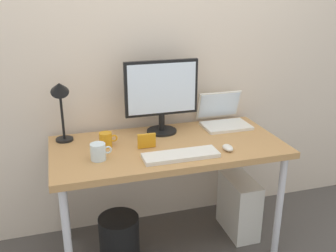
% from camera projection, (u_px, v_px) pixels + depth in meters
% --- Properties ---
extents(ground_plane, '(6.00, 6.00, 0.00)m').
position_uv_depth(ground_plane, '(168.00, 245.00, 2.62)').
color(ground_plane, '#4C4742').
extents(back_wall, '(4.40, 0.04, 2.60)m').
position_uv_depth(back_wall, '(151.00, 47.00, 2.54)').
color(back_wall, beige).
rests_on(back_wall, ground_plane).
extents(desk, '(1.43, 0.69, 0.76)m').
position_uv_depth(desk, '(168.00, 154.00, 2.39)').
color(desk, '#B7844C').
rests_on(desk, ground_plane).
extents(monitor, '(0.49, 0.20, 0.49)m').
position_uv_depth(monitor, '(162.00, 93.00, 2.47)').
color(monitor, black).
rests_on(monitor, desk).
extents(laptop, '(0.32, 0.29, 0.22)m').
position_uv_depth(laptop, '(223.00, 117.00, 2.68)').
color(laptop, silver).
rests_on(laptop, desk).
extents(desk_lamp, '(0.11, 0.16, 0.42)m').
position_uv_depth(desk_lamp, '(60.00, 97.00, 2.29)').
color(desk_lamp, black).
rests_on(desk_lamp, desk).
extents(keyboard, '(0.44, 0.14, 0.02)m').
position_uv_depth(keyboard, '(181.00, 155.00, 2.18)').
color(keyboard, silver).
rests_on(keyboard, desk).
extents(mouse, '(0.06, 0.09, 0.03)m').
position_uv_depth(mouse, '(228.00, 148.00, 2.27)').
color(mouse, silver).
rests_on(mouse, desk).
extents(coffee_mug, '(0.11, 0.08, 0.09)m').
position_uv_depth(coffee_mug, '(106.00, 140.00, 2.31)').
color(coffee_mug, orange).
rests_on(coffee_mug, desk).
extents(glass_cup, '(0.12, 0.09, 0.10)m').
position_uv_depth(glass_cup, '(98.00, 152.00, 2.14)').
color(glass_cup, silver).
rests_on(glass_cup, desk).
extents(photo_frame, '(0.11, 0.02, 0.09)m').
position_uv_depth(photo_frame, '(147.00, 141.00, 2.29)').
color(photo_frame, orange).
rests_on(photo_frame, desk).
extents(computer_tower, '(0.18, 0.36, 0.42)m').
position_uv_depth(computer_tower, '(239.00, 205.00, 2.71)').
color(computer_tower, silver).
rests_on(computer_tower, ground_plane).
extents(wastebasket, '(0.26, 0.26, 0.30)m').
position_uv_depth(wastebasket, '(119.00, 238.00, 2.46)').
color(wastebasket, black).
rests_on(wastebasket, ground_plane).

